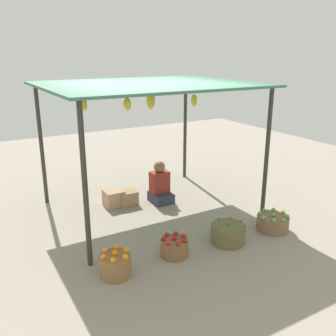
{
  "coord_description": "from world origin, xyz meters",
  "views": [
    {
      "loc": [
        -2.81,
        -5.53,
        2.7
      ],
      "look_at": [
        0.0,
        -0.66,
        0.95
      ],
      "focal_mm": 40.05,
      "sensor_mm": 36.0,
      "label": 1
    }
  ],
  "objects_px": {
    "basket_oranges": "(116,265)",
    "wooden_crate_near_vendor": "(114,198)",
    "vendor_person": "(160,186)",
    "basket_green_apples": "(273,223)",
    "wooden_crate_stacked_rear": "(127,198)",
    "basket_green_chilies": "(228,234)",
    "basket_red_apples": "(174,247)"
  },
  "relations": [
    {
      "from": "basket_green_chilies",
      "to": "wooden_crate_stacked_rear",
      "type": "height_order",
      "value": "basket_green_chilies"
    },
    {
      "from": "vendor_person",
      "to": "wooden_crate_near_vendor",
      "type": "bearing_deg",
      "value": 164.41
    },
    {
      "from": "basket_oranges",
      "to": "vendor_person",
      "type": "bearing_deg",
      "value": 48.32
    },
    {
      "from": "basket_green_apples",
      "to": "basket_red_apples",
      "type": "bearing_deg",
      "value": 176.8
    },
    {
      "from": "vendor_person",
      "to": "wooden_crate_near_vendor",
      "type": "height_order",
      "value": "vendor_person"
    },
    {
      "from": "basket_green_chilies",
      "to": "wooden_crate_near_vendor",
      "type": "distance_m",
      "value": 2.33
    },
    {
      "from": "vendor_person",
      "to": "basket_red_apples",
      "type": "bearing_deg",
      "value": -113.15
    },
    {
      "from": "vendor_person",
      "to": "basket_oranges",
      "type": "distance_m",
      "value": 2.51
    },
    {
      "from": "vendor_person",
      "to": "basket_green_chilies",
      "type": "xyz_separation_m",
      "value": [
        0.1,
        -1.9,
        -0.16
      ]
    },
    {
      "from": "basket_red_apples",
      "to": "wooden_crate_stacked_rear",
      "type": "distance_m",
      "value": 2.01
    },
    {
      "from": "basket_green_chilies",
      "to": "basket_oranges",
      "type": "bearing_deg",
      "value": 179.21
    },
    {
      "from": "basket_red_apples",
      "to": "basket_green_apples",
      "type": "height_order",
      "value": "basket_red_apples"
    },
    {
      "from": "basket_green_chilies",
      "to": "vendor_person",
      "type": "bearing_deg",
      "value": 92.95
    },
    {
      "from": "vendor_person",
      "to": "basket_green_apples",
      "type": "relative_size",
      "value": 1.56
    },
    {
      "from": "basket_red_apples",
      "to": "basket_green_apples",
      "type": "distance_m",
      "value": 1.75
    },
    {
      "from": "wooden_crate_near_vendor",
      "to": "wooden_crate_stacked_rear",
      "type": "distance_m",
      "value": 0.25
    },
    {
      "from": "basket_green_apples",
      "to": "wooden_crate_stacked_rear",
      "type": "xyz_separation_m",
      "value": [
        -1.57,
        2.09,
        0.0
      ]
    },
    {
      "from": "basket_green_chilies",
      "to": "basket_green_apples",
      "type": "xyz_separation_m",
      "value": [
        0.87,
        -0.03,
        -0.02
      ]
    },
    {
      "from": "basket_red_apples",
      "to": "vendor_person",
      "type": "bearing_deg",
      "value": 66.85
    },
    {
      "from": "vendor_person",
      "to": "basket_oranges",
      "type": "relative_size",
      "value": 1.95
    },
    {
      "from": "basket_oranges",
      "to": "wooden_crate_near_vendor",
      "type": "relative_size",
      "value": 1.17
    },
    {
      "from": "vendor_person",
      "to": "basket_green_chilies",
      "type": "distance_m",
      "value": 1.91
    },
    {
      "from": "vendor_person",
      "to": "basket_oranges",
      "type": "height_order",
      "value": "vendor_person"
    },
    {
      "from": "basket_oranges",
      "to": "wooden_crate_near_vendor",
      "type": "xyz_separation_m",
      "value": [
        0.83,
        2.11,
        -0.01
      ]
    },
    {
      "from": "basket_red_apples",
      "to": "wooden_crate_near_vendor",
      "type": "relative_size",
      "value": 1.13
    },
    {
      "from": "basket_red_apples",
      "to": "wooden_crate_stacked_rear",
      "type": "height_order",
      "value": "basket_red_apples"
    },
    {
      "from": "vendor_person",
      "to": "basket_red_apples",
      "type": "relative_size",
      "value": 2.02
    },
    {
      "from": "basket_green_apples",
      "to": "wooden_crate_near_vendor",
      "type": "xyz_separation_m",
      "value": [
        -1.81,
        2.16,
        0.02
      ]
    },
    {
      "from": "wooden_crate_near_vendor",
      "to": "basket_green_apples",
      "type": "bearing_deg",
      "value": -50.1
    },
    {
      "from": "vendor_person",
      "to": "wooden_crate_stacked_rear",
      "type": "height_order",
      "value": "vendor_person"
    },
    {
      "from": "vendor_person",
      "to": "basket_oranges",
      "type": "xyz_separation_m",
      "value": [
        -1.67,
        -1.87,
        -0.14
      ]
    },
    {
      "from": "basket_green_apples",
      "to": "wooden_crate_near_vendor",
      "type": "distance_m",
      "value": 2.82
    }
  ]
}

